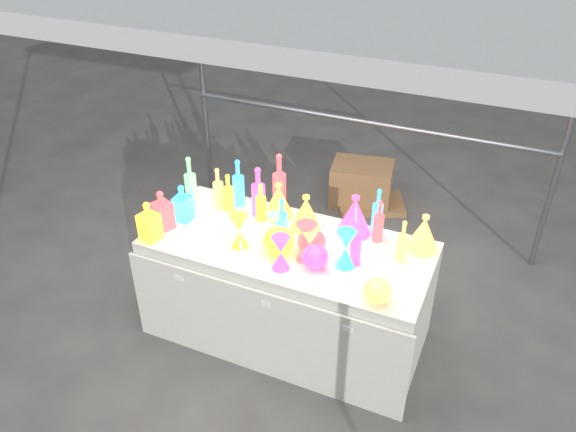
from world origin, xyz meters
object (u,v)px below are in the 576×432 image
at_px(cardboard_box_closed, 361,184).
at_px(globe_0, 279,242).
at_px(decanter_0, 149,221).
at_px(display_table, 287,290).
at_px(bottle_0, 228,192).
at_px(hourglass_0, 306,242).
at_px(lampshade_0, 306,212).

relative_size(cardboard_box_closed, globe_0, 2.87).
bearing_deg(globe_0, decanter_0, -166.16).
bearing_deg(display_table, bottle_0, 158.65).
xyz_separation_m(cardboard_box_closed, hourglass_0, (0.24, -1.98, 0.67)).
height_order(bottle_0, hourglass_0, bottle_0).
relative_size(display_table, globe_0, 9.53).
relative_size(bottle_0, hourglass_0, 1.10).
bearing_deg(globe_0, hourglass_0, 2.46).
distance_m(display_table, decanter_0, 1.01).
bearing_deg(cardboard_box_closed, decanter_0, -118.93).
xyz_separation_m(decanter_0, globe_0, (0.80, 0.20, -0.06)).
xyz_separation_m(hourglass_0, lampshade_0, (-0.13, 0.31, -0.00)).
distance_m(decanter_0, hourglass_0, 1.00).
height_order(bottle_0, decanter_0, bottle_0).
bearing_deg(hourglass_0, globe_0, -177.54).
bearing_deg(decanter_0, bottle_0, 72.39).
relative_size(display_table, lampshade_0, 7.53).
relative_size(cardboard_box_closed, lampshade_0, 2.27).
bearing_deg(decanter_0, display_table, 31.89).
height_order(cardboard_box_closed, decanter_0, decanter_0).
height_order(hourglass_0, globe_0, hourglass_0).
relative_size(display_table, cardboard_box_closed, 3.31).
height_order(display_table, lampshade_0, lampshade_0).
bearing_deg(display_table, hourglass_0, -30.52).
height_order(cardboard_box_closed, bottle_0, bottle_0).
bearing_deg(bottle_0, decanter_0, -119.06).
distance_m(decanter_0, globe_0, 0.83).
distance_m(bottle_0, decanter_0, 0.58).
bearing_deg(lampshade_0, display_table, -101.76).
distance_m(cardboard_box_closed, decanter_0, 2.40).
bearing_deg(bottle_0, globe_0, -31.06).
xyz_separation_m(decanter_0, hourglass_0, (0.98, 0.20, -0.01)).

